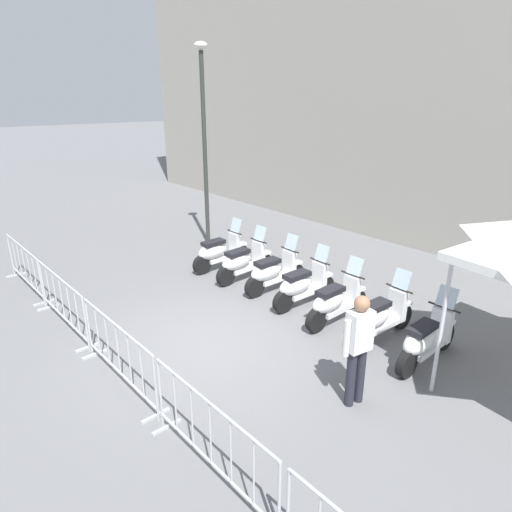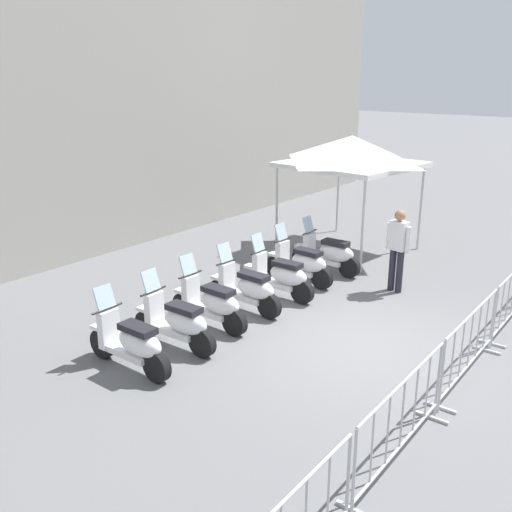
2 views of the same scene
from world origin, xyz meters
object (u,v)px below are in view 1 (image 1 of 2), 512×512
object	(u,v)px
motorcycle_4	(335,302)
barrier_segment_0	(25,267)
barrier_segment_1	(62,302)
barrier_segment_3	(211,440)
motorcycle_0	(219,252)
street_lamp	(204,128)
officer_near_row_end	(358,344)
motorcycle_1	(243,262)
motorcycle_6	(426,340)
motorcycle_2	(273,272)
motorcycle_5	(380,317)
barrier_segment_2	(118,354)
motorcycle_3	(302,286)

from	to	relation	value
motorcycle_4	barrier_segment_0	world-z (taller)	motorcycle_4
barrier_segment_1	barrier_segment_3	distance (m)	4.79
motorcycle_0	barrier_segment_3	xyz separation A→B (m)	(5.70, -3.44, 0.07)
street_lamp	officer_near_row_end	world-z (taller)	street_lamp
street_lamp	motorcycle_1	bearing A→B (deg)	-12.85
motorcycle_1	motorcycle_6	bearing A→B (deg)	6.30
motorcycle_2	motorcycle_5	world-z (taller)	same
street_lamp	motorcycle_2	bearing A→B (deg)	-6.88
barrier_segment_2	motorcycle_5	bearing A→B (deg)	72.23
motorcycle_2	motorcycle_5	bearing A→B (deg)	6.31
motorcycle_4	motorcycle_2	bearing A→B (deg)	-177.26
barrier_segment_1	officer_near_row_end	world-z (taller)	officer_near_row_end
motorcycle_6	motorcycle_0	bearing A→B (deg)	-173.64
motorcycle_0	motorcycle_4	world-z (taller)	same
motorcycle_0	barrier_segment_0	world-z (taller)	motorcycle_0
barrier_segment_3	street_lamp	world-z (taller)	street_lamp
motorcycle_4	motorcycle_6	world-z (taller)	same
motorcycle_6	street_lamp	size ratio (longest dim) A/B	0.31
motorcycle_4	barrier_segment_1	bearing A→B (deg)	-122.81
motorcycle_1	street_lamp	xyz separation A→B (m)	(-2.96, 0.67, 2.91)
motorcycle_3	barrier_segment_2	size ratio (longest dim) A/B	0.75
motorcycle_3	barrier_segment_3	world-z (taller)	motorcycle_3
motorcycle_0	barrier_segment_2	size ratio (longest dim) A/B	0.75
street_lamp	barrier_segment_3	bearing A→B (deg)	-28.74
barrier_segment_3	barrier_segment_2	bearing A→B (deg)	-173.22
barrier_segment_0	barrier_segment_1	world-z (taller)	same
motorcycle_6	motorcycle_2	bearing A→B (deg)	-175.23
motorcycle_0	motorcycle_6	world-z (taller)	same
motorcycle_3	officer_near_row_end	xyz separation A→B (m)	(2.90, -1.45, 0.53)
barrier_segment_2	officer_near_row_end	distance (m)	3.61
motorcycle_2	street_lamp	size ratio (longest dim) A/B	0.31
motorcycle_0	barrier_segment_1	distance (m)	4.12
motorcycle_0	street_lamp	distance (m)	3.62
barrier_segment_2	street_lamp	distance (m)	7.54
motorcycle_1	motorcycle_2	size ratio (longest dim) A/B	1.00
barrier_segment_3	street_lamp	distance (m)	9.24
barrier_segment_0	street_lamp	bearing A→B (deg)	96.39
motorcycle_3	barrier_segment_1	bearing A→B (deg)	-113.26
motorcycle_4	street_lamp	xyz separation A→B (m)	(-5.80, 0.38, 2.91)
motorcycle_4	barrier_segment_2	world-z (taller)	motorcycle_4
motorcycle_0	barrier_segment_1	bearing A→B (deg)	-76.80
barrier_segment_1	street_lamp	size ratio (longest dim) A/B	0.41
barrier_segment_2	motorcycle_1	bearing A→B (deg)	121.73
motorcycle_1	barrier_segment_3	size ratio (longest dim) A/B	0.75
motorcycle_2	barrier_segment_3	world-z (taller)	motorcycle_2
motorcycle_1	officer_near_row_end	xyz separation A→B (m)	(4.78, -1.18, 0.53)
motorcycle_4	motorcycle_5	size ratio (longest dim) A/B	1.00
motorcycle_0	barrier_segment_3	size ratio (longest dim) A/B	0.75
motorcycle_3	motorcycle_0	bearing A→B (deg)	-172.32
motorcycle_0	motorcycle_2	distance (m)	1.91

